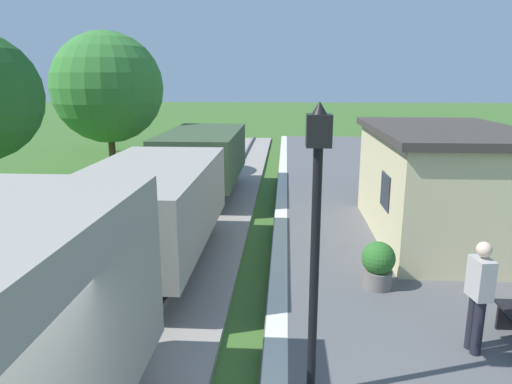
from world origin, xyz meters
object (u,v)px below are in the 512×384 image
(tree_field_distant, at_px, (108,84))
(lamp_post_near, at_px, (317,203))
(person_waiting, at_px, (479,293))
(tree_field_left, at_px, (108,88))
(station_hut, at_px, (442,183))
(potted_planter, at_px, (378,264))
(bench_down_platform, at_px, (393,182))
(freight_train, at_px, (142,213))

(tree_field_distant, bearing_deg, lamp_post_near, -63.95)
(person_waiting, relative_size, tree_field_left, 0.28)
(station_hut, xyz_separation_m, potted_planter, (-2.09, -3.13, -0.93))
(potted_planter, bearing_deg, bench_down_platform, 75.81)
(lamp_post_near, relative_size, tree_field_left, 0.61)
(freight_train, bearing_deg, tree_field_left, 113.43)
(potted_planter, height_order, tree_field_distant, tree_field_distant)
(lamp_post_near, bearing_deg, tree_field_left, 118.82)
(station_hut, xyz_separation_m, bench_down_platform, (-0.21, 4.34, -0.93))
(bench_down_platform, bearing_deg, freight_train, -133.46)
(person_waiting, bearing_deg, freight_train, -33.41)
(bench_down_platform, relative_size, tree_field_distant, 0.25)
(tree_field_left, bearing_deg, potted_planter, -49.45)
(person_waiting, height_order, lamp_post_near, lamp_post_near)
(tree_field_left, bearing_deg, station_hut, -33.83)
(tree_field_left, xyz_separation_m, tree_field_distant, (-2.76, 7.40, 0.03))
(station_hut, xyz_separation_m, person_waiting, (-1.08, -5.24, -0.47))
(bench_down_platform, height_order, potted_planter, potted_planter)
(station_hut, bearing_deg, tree_field_distant, 133.12)
(potted_planter, height_order, tree_field_left, tree_field_left)
(lamp_post_near, bearing_deg, freight_train, 130.76)
(person_waiting, xyz_separation_m, tree_field_left, (-10.10, 12.74, 2.61))
(potted_planter, bearing_deg, person_waiting, -64.49)
(tree_field_left, bearing_deg, freight_train, -66.57)
(tree_field_distant, bearing_deg, freight_train, -67.80)
(lamp_post_near, bearing_deg, station_hut, 61.13)
(station_hut, relative_size, tree_field_distant, 0.97)
(freight_train, height_order, bench_down_platform, freight_train)
(station_hut, height_order, potted_planter, station_hut)
(station_hut, height_order, tree_field_left, tree_field_left)
(person_waiting, bearing_deg, potted_planter, -73.21)
(station_hut, relative_size, lamp_post_near, 1.57)
(lamp_post_near, bearing_deg, person_waiting, 25.43)
(person_waiting, relative_size, potted_planter, 1.87)
(freight_train, height_order, lamp_post_near, lamp_post_near)
(station_hut, xyz_separation_m, tree_field_left, (-11.18, 7.49, 2.14))
(freight_train, distance_m, tree_field_distant, 19.05)
(bench_down_platform, xyz_separation_m, lamp_post_near, (-3.33, -10.75, 2.08))
(station_hut, xyz_separation_m, lamp_post_near, (-3.53, -6.41, 1.15))
(potted_planter, relative_size, lamp_post_near, 0.25)
(person_waiting, height_order, potted_planter, person_waiting)
(freight_train, relative_size, bench_down_platform, 12.93)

